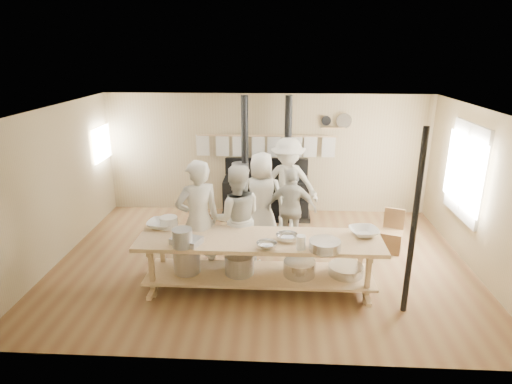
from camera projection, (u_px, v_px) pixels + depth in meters
ground at (262, 261)px, 7.40m from camera, size 7.00×7.00×0.00m
room_shell at (262, 171)px, 6.88m from camera, size 7.00×7.00×7.00m
window_right at (466, 171)px, 7.31m from camera, size 0.09×1.50×1.65m
left_opening at (102, 144)px, 8.95m from camera, size 0.00×0.90×0.90m
stove at (266, 193)px, 9.23m from camera, size 1.90×0.75×2.60m
towel_rail at (267, 144)px, 9.17m from camera, size 3.00×0.04×0.47m
back_wall_shelf at (336, 123)px, 8.98m from camera, size 0.63×0.14×0.32m
prep_table at (259, 258)px, 6.38m from camera, size 3.60×0.90×0.85m
support_post at (414, 225)px, 5.60m from camera, size 0.08×0.08×2.60m
cook_far_left at (198, 220)px, 6.62m from camera, size 0.84×0.75×1.94m
cook_left at (236, 218)px, 6.91m from camera, size 0.96×0.80×1.78m
cook_center at (262, 199)px, 7.87m from camera, size 0.88×0.61×1.74m
cook_right at (292, 209)px, 7.68m from camera, size 0.93×0.50×1.51m
cook_by_window at (288, 185)px, 8.46m from camera, size 1.22×0.71×1.87m
chair at (391, 239)px, 7.72m from camera, size 0.46×0.46×0.77m
bowl_white_a at (161, 224)px, 6.65m from camera, size 0.45×0.45×0.10m
bowl_steel_a at (267, 246)px, 5.94m from camera, size 0.40×0.40×0.09m
bowl_white_b at (364, 232)px, 6.36m from camera, size 0.50×0.50×0.11m
bowl_steel_b at (287, 238)px, 6.18m from camera, size 0.36×0.36×0.10m
roasting_pan at (186, 241)px, 6.09m from camera, size 0.48×0.40×0.09m
mixing_bowl_large at (325, 245)px, 5.89m from camera, size 0.58×0.58×0.14m
bucket_galv at (182, 238)px, 5.97m from camera, size 0.32×0.32×0.26m
deep_bowl_enamel at (169, 222)px, 6.63m from camera, size 0.35×0.35×0.17m
pitcher at (301, 243)px, 5.90m from camera, size 0.16×0.16×0.20m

